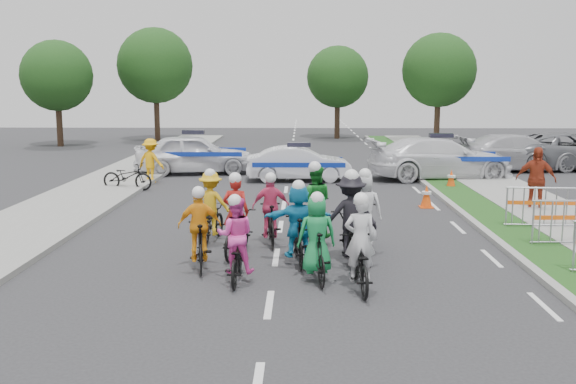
{
  "coord_description": "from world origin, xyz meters",
  "views": [
    {
      "loc": [
        0.53,
        -10.33,
        3.66
      ],
      "look_at": [
        0.22,
        4.95,
        1.1
      ],
      "focal_mm": 40.0,
      "sensor_mm": 36.0,
      "label": 1
    }
  ],
  "objects_px": {
    "rider_9": "(271,217)",
    "civilian_suv": "(568,151)",
    "rider_3": "(200,237)",
    "tree_1": "(439,70)",
    "rider_5": "(298,229)",
    "tree_3": "(155,66)",
    "civilian_sedan": "(518,153)",
    "barrier_2": "(545,209)",
    "rider_1": "(317,246)",
    "marshal_hiviz": "(151,161)",
    "spectator_2": "(536,180)",
    "tree_0": "(57,76)",
    "police_car_1": "(299,164)",
    "rider_6": "(236,228)",
    "rider_0": "(360,257)",
    "tree_4": "(338,77)",
    "rider_8": "(314,213)",
    "parked_bike": "(127,176)",
    "rider_2": "(236,249)",
    "rider_10": "(211,213)",
    "police_car_0": "(194,154)",
    "cone_0": "(426,196)",
    "rider_7": "(364,219)",
    "barrier_1": "(575,224)",
    "cone_1": "(451,179)",
    "police_car_2": "(440,158)",
    "rider_4": "(350,228)"
  },
  "relations": [
    {
      "from": "rider_9",
      "to": "civilian_suv",
      "type": "bearing_deg",
      "value": -138.52
    },
    {
      "from": "rider_3",
      "to": "tree_1",
      "type": "xyz_separation_m",
      "value": [
        10.48,
        27.91,
        3.88
      ]
    },
    {
      "from": "rider_5",
      "to": "tree_3",
      "type": "distance_m",
      "value": 31.26
    },
    {
      "from": "civilian_sedan",
      "to": "barrier_2",
      "type": "distance_m",
      "value": 12.03
    },
    {
      "from": "rider_1",
      "to": "marshal_hiviz",
      "type": "height_order",
      "value": "rider_1"
    },
    {
      "from": "civilian_sedan",
      "to": "spectator_2",
      "type": "bearing_deg",
      "value": 156.36
    },
    {
      "from": "tree_0",
      "to": "police_car_1",
      "type": "bearing_deg",
      "value": -43.77
    },
    {
      "from": "rider_6",
      "to": "rider_3",
      "type": "bearing_deg",
      "value": 70.16
    },
    {
      "from": "marshal_hiviz",
      "to": "barrier_2",
      "type": "distance_m",
      "value": 14.22
    },
    {
      "from": "rider_3",
      "to": "tree_3",
      "type": "relative_size",
      "value": 0.23
    },
    {
      "from": "rider_9",
      "to": "tree_1",
      "type": "relative_size",
      "value": 0.25
    },
    {
      "from": "rider_0",
      "to": "rider_9",
      "type": "xyz_separation_m",
      "value": [
        -1.75,
        3.26,
        0.07
      ]
    },
    {
      "from": "rider_0",
      "to": "tree_4",
      "type": "distance_m",
      "value": 33.37
    },
    {
      "from": "rider_8",
      "to": "police_car_1",
      "type": "distance_m",
      "value": 9.96
    },
    {
      "from": "parked_bike",
      "to": "tree_0",
      "type": "height_order",
      "value": "tree_0"
    },
    {
      "from": "rider_2",
      "to": "marshal_hiviz",
      "type": "relative_size",
      "value": 1.01
    },
    {
      "from": "rider_8",
      "to": "rider_10",
      "type": "bearing_deg",
      "value": -1.58
    },
    {
      "from": "rider_6",
      "to": "police_car_0",
      "type": "relative_size",
      "value": 0.39
    },
    {
      "from": "civilian_suv",
      "to": "cone_0",
      "type": "xyz_separation_m",
      "value": [
        -7.88,
        -9.04,
        -0.47
      ]
    },
    {
      "from": "rider_7",
      "to": "police_car_0",
      "type": "relative_size",
      "value": 0.38
    },
    {
      "from": "rider_0",
      "to": "rider_9",
      "type": "relative_size",
      "value": 1.06
    },
    {
      "from": "rider_8",
      "to": "marshal_hiviz",
      "type": "relative_size",
      "value": 1.17
    },
    {
      "from": "tree_3",
      "to": "marshal_hiviz",
      "type": "bearing_deg",
      "value": -78.16
    },
    {
      "from": "civilian_sedan",
      "to": "tree_4",
      "type": "relative_size",
      "value": 0.86
    },
    {
      "from": "rider_3",
      "to": "rider_5",
      "type": "xyz_separation_m",
      "value": [
        1.96,
        0.41,
        0.09
      ]
    },
    {
      "from": "rider_6",
      "to": "rider_7",
      "type": "xyz_separation_m",
      "value": [
        2.79,
        0.44,
        0.12
      ]
    },
    {
      "from": "rider_2",
      "to": "tree_1",
      "type": "distance_m",
      "value": 30.53
    },
    {
      "from": "barrier_1",
      "to": "police_car_0",
      "type": "bearing_deg",
      "value": 131.04
    },
    {
      "from": "rider_7",
      "to": "tree_1",
      "type": "bearing_deg",
      "value": -97.18
    },
    {
      "from": "rider_9",
      "to": "tree_3",
      "type": "height_order",
      "value": "tree_3"
    },
    {
      "from": "police_car_1",
      "to": "cone_1",
      "type": "xyz_separation_m",
      "value": [
        5.43,
        -1.84,
        -0.32
      ]
    },
    {
      "from": "rider_5",
      "to": "tree_4",
      "type": "distance_m",
      "value": 31.79
    },
    {
      "from": "rider_2",
      "to": "rider_5",
      "type": "height_order",
      "value": "rider_5"
    },
    {
      "from": "cone_0",
      "to": "civilian_suv",
      "type": "bearing_deg",
      "value": 48.9
    },
    {
      "from": "rider_10",
      "to": "tree_0",
      "type": "distance_m",
      "value": 26.93
    },
    {
      "from": "police_car_2",
      "to": "rider_10",
      "type": "bearing_deg",
      "value": 136.66
    },
    {
      "from": "police_car_1",
      "to": "barrier_1",
      "type": "relative_size",
      "value": 2.01
    },
    {
      "from": "barrier_1",
      "to": "parked_bike",
      "type": "distance_m",
      "value": 14.63
    },
    {
      "from": "rider_0",
      "to": "tree_1",
      "type": "height_order",
      "value": "tree_1"
    },
    {
      "from": "civilian_sedan",
      "to": "rider_4",
      "type": "bearing_deg",
      "value": 142.41
    },
    {
      "from": "marshal_hiviz",
      "to": "tree_3",
      "type": "distance_m",
      "value": 19.25
    },
    {
      "from": "tree_1",
      "to": "barrier_1",
      "type": "bearing_deg",
      "value": -95.04
    },
    {
      "from": "barrier_2",
      "to": "tree_4",
      "type": "height_order",
      "value": "tree_4"
    },
    {
      "from": "rider_9",
      "to": "police_car_1",
      "type": "xyz_separation_m",
      "value": [
        0.6,
        10.05,
        -0.0
      ]
    },
    {
      "from": "barrier_1",
      "to": "tree_0",
      "type": "xyz_separation_m",
      "value": [
        -20.7,
        24.09,
        3.63
      ]
    },
    {
      "from": "spectator_2",
      "to": "tree_3",
      "type": "xyz_separation_m",
      "value": [
        -16.33,
        23.82,
        3.94
      ]
    },
    {
      "from": "rider_8",
      "to": "police_car_2",
      "type": "bearing_deg",
      "value": -114.06
    },
    {
      "from": "civilian_suv",
      "to": "cone_1",
      "type": "distance_m",
      "value": 8.39
    },
    {
      "from": "rider_7",
      "to": "rider_8",
      "type": "bearing_deg",
      "value": -21.31
    },
    {
      "from": "rider_7",
      "to": "marshal_hiviz",
      "type": "height_order",
      "value": "rider_7"
    }
  ]
}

